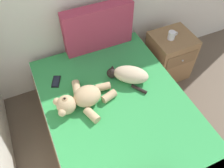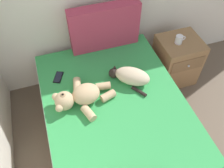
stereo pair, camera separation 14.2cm
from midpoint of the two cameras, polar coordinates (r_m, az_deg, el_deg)
bed at (r=2.30m, az=3.59°, el=-11.19°), size 1.32×2.03×0.55m
patterned_cushion at (r=2.51m, az=-0.16°, el=13.71°), size 0.75×0.14×0.49m
cat at (r=2.25m, az=6.35°, el=1.89°), size 0.39×0.40×0.15m
teddy_bear at (r=2.08m, az=-5.92°, el=-3.10°), size 0.56×0.50×0.18m
cell_phone at (r=2.36m, az=-11.36°, el=1.58°), size 0.13×0.16×0.01m
nightstand at (r=2.97m, az=16.81°, el=5.51°), size 0.47×0.46×0.59m
mug at (r=2.72m, az=17.64°, el=10.32°), size 0.12×0.08×0.09m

